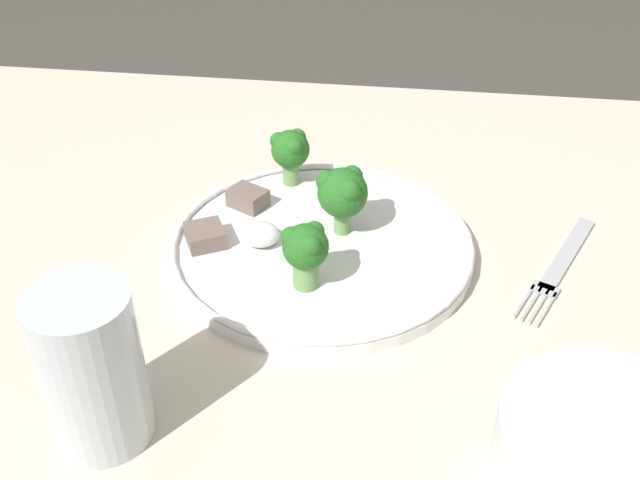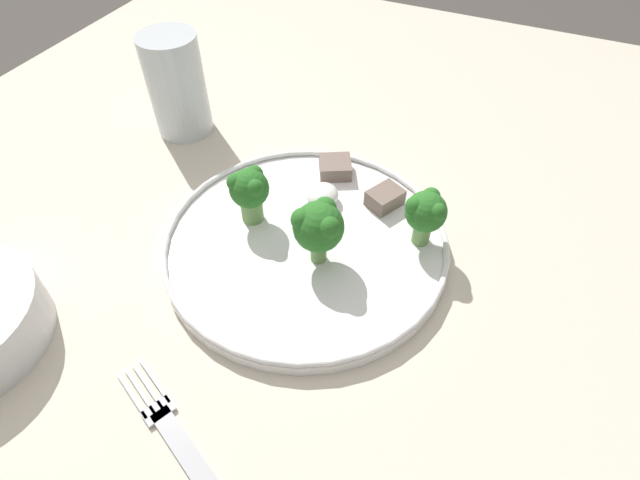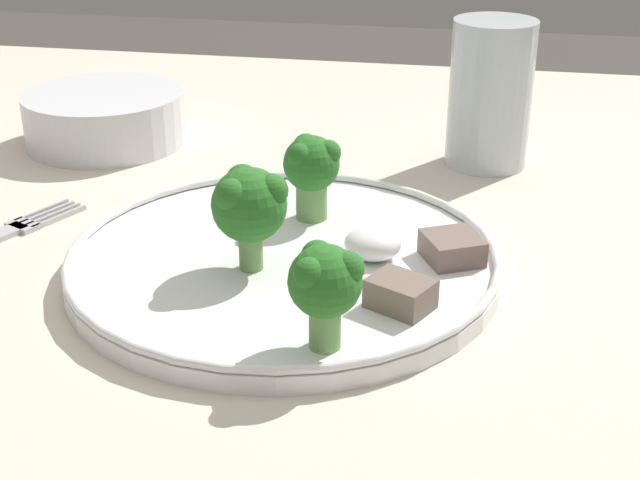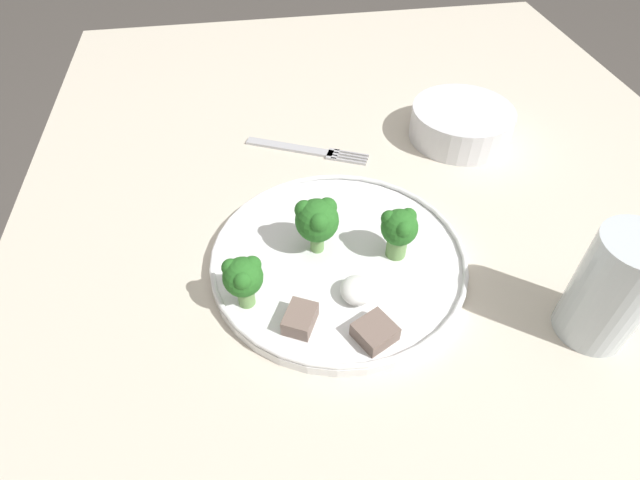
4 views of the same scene
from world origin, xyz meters
name	(u,v)px [view 3 (image 3 of 4)]	position (x,y,z in m)	size (l,w,h in m)	color
table	(261,312)	(0.00, 0.00, 0.62)	(1.33, 0.96, 0.70)	beige
dinner_plate	(284,259)	(0.04, -0.09, 0.71)	(0.29, 0.29, 0.02)	white
cream_bowl	(105,119)	(-0.18, 0.14, 0.73)	(0.15, 0.15, 0.05)	silver
drinking_glass	(489,102)	(0.17, 0.15, 0.76)	(0.07, 0.07, 0.13)	silver
broccoli_floret_near_rim_left	(249,204)	(0.02, -0.11, 0.76)	(0.05, 0.05, 0.07)	#709E56
broccoli_floret_center_left	(311,167)	(0.05, -0.02, 0.75)	(0.04, 0.04, 0.06)	#709E56
broccoli_floret_back_left	(325,282)	(0.09, -0.19, 0.75)	(0.04, 0.04, 0.06)	#709E56
meat_slice_front_slice	(401,294)	(0.12, -0.14, 0.72)	(0.04, 0.04, 0.02)	#756056
meat_slice_middle_slice	(452,248)	(0.15, -0.07, 0.72)	(0.05, 0.05, 0.02)	#756056
sauce_dollop	(373,244)	(0.10, -0.08, 0.73)	(0.04, 0.03, 0.02)	white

